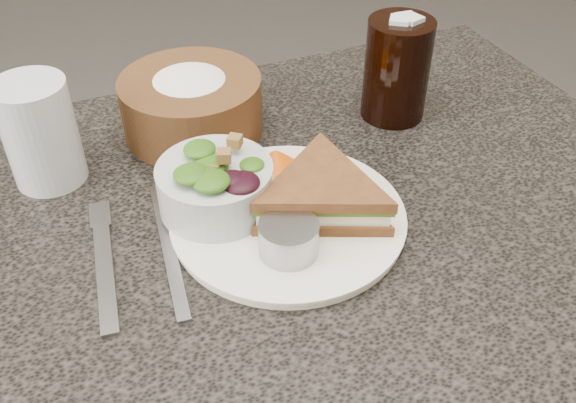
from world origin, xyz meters
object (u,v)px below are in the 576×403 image
Objects in this scene: dressing_ramekin at (289,238)px; water_glass at (40,133)px; dining_table at (280,402)px; salad_bowl at (215,180)px; dinner_plate at (288,218)px; sandwich at (322,195)px; bread_basket at (191,96)px; cola_glass at (397,66)px.

dressing_ramekin is 0.49× the size of water_glass.
dining_table is 0.43m from salad_bowl.
dining_table is at bearing -37.82° from water_glass.
sandwich is (0.04, -0.01, 0.03)m from dinner_plate.
bread_basket is at bearing 10.07° from water_glass.
cola_glass is (0.19, 0.17, 0.04)m from sandwich.
bread_basket is at bearing 82.24° from salad_bowl.
bread_basket is (-0.04, 0.22, 0.05)m from dinner_plate.
water_glass reaches higher than salad_bowl.
bread_basket is at bearing 99.96° from dining_table.
cola_glass is at bearing 64.76° from sandwich.
cola_glass is (0.23, 0.14, 0.45)m from dining_table.
sandwich is 0.25m from bread_basket.
water_glass reaches higher than dining_table.
dressing_ramekin is 0.34× the size of bread_basket.
water_glass is (-0.21, 0.25, 0.03)m from dressing_ramekin.
water_glass is (-0.23, 0.18, 0.44)m from dining_table.
sandwich is at bearing -36.11° from water_glass.
water_glass is (-0.46, 0.03, -0.01)m from cola_glass.
salad_bowl is at bearing 146.77° from dinner_plate.
sandwich is 1.36× the size of water_glass.
cola_glass reaches higher than bread_basket.
dining_table is 5.37× the size of bread_basket.
cola_glass is at bearing 20.75° from salad_bowl.
bread_basket is (-0.04, 0.21, 0.43)m from dining_table.
dining_table is 7.69× the size of salad_bowl.
salad_bowl is 2.05× the size of dressing_ramekin.
dinner_plate is at bearing -58.86° from dining_table.
dinner_plate is 0.23m from bread_basket.
salad_bowl is at bearing 175.94° from sandwich.
water_glass is (-0.24, 0.19, 0.06)m from dinner_plate.
dining_table is at bearing 121.14° from dinner_plate.
salad_bowl is at bearing -40.86° from water_glass.
dressing_ramekin is (-0.02, -0.07, 0.41)m from dining_table.
sandwich is at bearing -138.47° from cola_glass.
dressing_ramekin is 0.33m from water_glass.
bread_basket is at bearing 101.26° from dinner_plate.
water_glass reaches higher than bread_basket.
dinner_plate is 0.09m from salad_bowl.
dinner_plate is 1.75× the size of cola_glass.
dinner_plate is 2.02× the size of salad_bowl.
salad_bowl is 0.31m from cola_glass.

